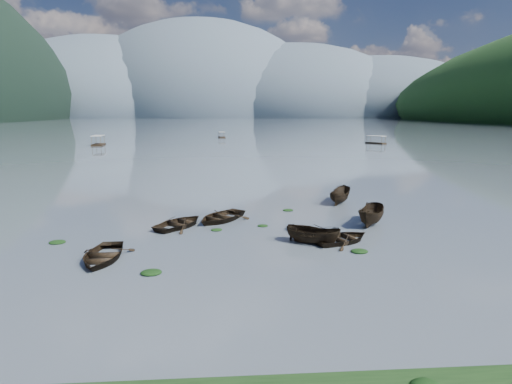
{
  "coord_description": "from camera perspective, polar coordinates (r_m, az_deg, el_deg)",
  "views": [
    {
      "loc": [
        -2.31,
        -23.1,
        8.99
      ],
      "look_at": [
        0.0,
        12.0,
        2.0
      ],
      "focal_mm": 28.0,
      "sensor_mm": 36.0,
      "label": 1
    }
  ],
  "objects": [
    {
      "name": "rowboat_8",
      "position": [
        41.62,
        11.84,
        -1.48
      ],
      "size": [
        3.61,
        4.67,
        1.71
      ],
      "primitive_type": "imported",
      "rotation": [
        0.0,
        0.0,
        2.63
      ],
      "color": "black",
      "rests_on": "ground"
    },
    {
      "name": "rowboat_4",
      "position": [
        29.19,
        12.25,
        -6.96
      ],
      "size": [
        5.34,
        4.75,
        0.91
      ],
      "primitive_type": "imported",
      "rotation": [
        0.0,
        0.0,
        2.02
      ],
      "color": "black",
      "rests_on": "ground"
    },
    {
      "name": "weed_clump_6",
      "position": [
        32.34,
        0.98,
        -4.9
      ],
      "size": [
        0.86,
        0.72,
        0.18
      ],
      "primitive_type": "ellipsoid",
      "color": "black",
      "rests_on": "ground"
    },
    {
      "name": "pontoon_centre",
      "position": [
        148.58,
        -4.91,
        7.73
      ],
      "size": [
        2.86,
        5.59,
        2.06
      ],
      "primitive_type": null,
      "rotation": [
        0.0,
        0.0,
        0.12
      ],
      "color": "black",
      "rests_on": "ground"
    },
    {
      "name": "rowboat_7",
      "position": [
        34.18,
        -5.03,
        -4.05
      ],
      "size": [
        5.99,
        6.23,
        1.05
      ],
      "primitive_type": "imported",
      "rotation": [
        0.0,
        0.0,
        5.61
      ],
      "color": "black",
      "rests_on": "ground"
    },
    {
      "name": "pontoon_left",
      "position": [
        121.64,
        -21.57,
        6.22
      ],
      "size": [
        3.69,
        7.18,
        2.64
      ],
      "primitive_type": null,
      "rotation": [
        0.0,
        0.0,
        0.12
      ],
      "color": "black",
      "rests_on": "ground"
    },
    {
      "name": "rowboat_3",
      "position": [
        30.46,
        7.68,
        -6.03
      ],
      "size": [
        5.19,
        5.37,
        0.91
      ],
      "primitive_type": "imported",
      "rotation": [
        0.0,
        0.0,
        3.83
      ],
      "color": "black",
      "rests_on": "ground"
    },
    {
      "name": "weed_clump_0",
      "position": [
        23.94,
        -14.72,
        -11.21
      ],
      "size": [
        1.21,
        0.99,
        0.26
      ],
      "primitive_type": "ellipsoid",
      "color": "black",
      "rests_on": "ground"
    },
    {
      "name": "haze_mtn_a",
      "position": [
        958.44,
        -19.68,
        10.06
      ],
      "size": [
        520.0,
        520.0,
        280.0
      ],
      "primitive_type": "ellipsoid",
      "color": "#475666",
      "rests_on": "ground"
    },
    {
      "name": "ground_plane",
      "position": [
        24.9,
        1.84,
        -9.94
      ],
      "size": [
        2400.0,
        2400.0,
        0.0
      ],
      "primitive_type": "plane",
      "color": "#525C67"
    },
    {
      "name": "haze_mtn_d",
      "position": [
        977.79,
        15.74,
        10.3
      ],
      "size": [
        520.0,
        520.0,
        220.0
      ],
      "primitive_type": "ellipsoid",
      "color": "#475666",
      "rests_on": "ground"
    },
    {
      "name": "weed_clump_7",
      "position": [
        37.47,
        4.6,
        -2.68
      ],
      "size": [
        0.99,
        0.8,
        0.22
      ],
      "primitive_type": "ellipsoid",
      "color": "black",
      "rests_on": "ground"
    },
    {
      "name": "haze_mtn_c",
      "position": [
        934.05,
        5.08,
        10.65
      ],
      "size": [
        520.0,
        520.0,
        260.0
      ],
      "primitive_type": "ellipsoid",
      "color": "#475666",
      "rests_on": "ground"
    },
    {
      "name": "rowboat_2",
      "position": [
        28.46,
        8.08,
        -7.29
      ],
      "size": [
        4.12,
        3.1,
        1.5
      ],
      "primitive_type": "imported",
      "rotation": [
        0.0,
        0.0,
        1.09
      ],
      "color": "black",
      "rests_on": "ground"
    },
    {
      "name": "rowboat_1",
      "position": [
        32.83,
        -10.79,
        -4.86
      ],
      "size": [
        5.53,
        5.77,
        0.97
      ],
      "primitive_type": "imported",
      "rotation": [
        0.0,
        0.0,
        2.48
      ],
      "color": "black",
      "rests_on": "ground"
    },
    {
      "name": "weed_clump_4",
      "position": [
        29.3,
        8.63,
        -6.76
      ],
      "size": [
        1.1,
        0.87,
        0.23
      ],
      "primitive_type": "ellipsoid",
      "color": "black",
      "rests_on": "ground"
    },
    {
      "name": "rowboat_5",
      "position": [
        34.22,
        16.12,
        -4.45
      ],
      "size": [
        3.94,
        4.92,
        1.81
      ],
      "primitive_type": "imported",
      "rotation": [
        0.0,
        0.0,
        -0.55
      ],
      "color": "black",
      "rests_on": "ground"
    },
    {
      "name": "weed_clump_2",
      "position": [
        27.37,
        14.56,
        -8.31
      ],
      "size": [
        1.14,
        0.91,
        0.25
      ],
      "primitive_type": "ellipsoid",
      "color": "black",
      "rests_on": "ground"
    },
    {
      "name": "weed_clump_5",
      "position": [
        31.56,
        -26.5,
        -6.53
      ],
      "size": [
        1.15,
        0.93,
        0.24
      ],
      "primitive_type": "ellipsoid",
      "color": "black",
      "rests_on": "ground"
    },
    {
      "name": "weed_clump_3",
      "position": [
        31.33,
        7.84,
        -5.55
      ],
      "size": [
        0.96,
        0.81,
        0.21
      ],
      "primitive_type": "ellipsoid",
      "color": "black",
      "rests_on": "ground"
    },
    {
      "name": "pontoon_right",
      "position": [
        124.69,
        16.73,
        6.64
      ],
      "size": [
        5.45,
        6.11,
        2.23
      ],
      "primitive_type": null,
      "rotation": [
        0.0,
        0.0,
        0.65
      ],
      "color": "black",
      "rests_on": "ground"
    },
    {
      "name": "haze_mtn_b",
      "position": [
        924.95,
        -7.47,
        10.59
      ],
      "size": [
        520.0,
        520.0,
        340.0
      ],
      "primitive_type": "ellipsoid",
      "color": "#475666",
      "rests_on": "ground"
    },
    {
      "name": "rowboat_0",
      "position": [
        26.99,
        -21.05,
        -9.0
      ],
      "size": [
        3.44,
        4.78,
        0.98
      ],
      "primitive_type": "imported",
      "rotation": [
        0.0,
        0.0,
        0.01
      ],
      "color": "black",
      "rests_on": "ground"
    },
    {
      "name": "weed_clump_1",
      "position": [
        31.38,
        -5.66,
        -5.47
      ],
      "size": [
        0.9,
        0.72,
        0.2
      ],
      "primitive_type": "ellipsoid",
      "color": "black",
      "rests_on": "ground"
    }
  ]
}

